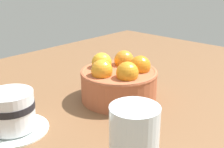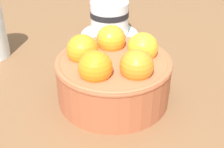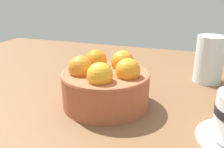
# 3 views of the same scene
# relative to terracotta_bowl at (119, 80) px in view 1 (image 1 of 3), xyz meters

# --- Properties ---
(ground_plane) EXTENTS (1.19, 0.94, 0.04)m
(ground_plane) POSITION_rel_terracotta_bowl_xyz_m (-0.00, -0.00, -0.06)
(ground_plane) COLOR brown
(terracotta_bowl) EXTENTS (0.16, 0.16, 0.10)m
(terracotta_bowl) POSITION_rel_terracotta_bowl_xyz_m (0.00, 0.00, 0.00)
(terracotta_bowl) COLOR #AD5938
(terracotta_bowl) RESTS_ON ground_plane
(coffee_cup) EXTENTS (0.12, 0.12, 0.07)m
(coffee_cup) POSITION_rel_terracotta_bowl_xyz_m (0.22, -0.05, -0.01)
(coffee_cup) COLOR white
(coffee_cup) RESTS_ON ground_plane
(water_glass) EXTENTS (0.06, 0.06, 0.11)m
(water_glass) POSITION_rel_terracotta_bowl_xyz_m (0.18, 0.19, 0.01)
(water_glass) COLOR silver
(water_glass) RESTS_ON ground_plane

